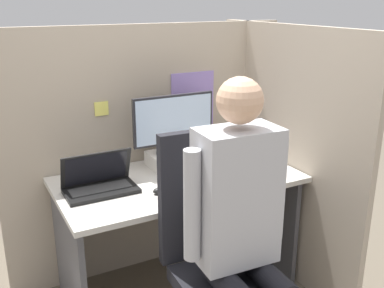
{
  "coord_description": "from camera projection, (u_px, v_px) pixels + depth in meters",
  "views": [
    {
      "loc": [
        -1.03,
        -1.76,
        1.69
      ],
      "look_at": [
        -0.0,
        0.18,
        0.97
      ],
      "focal_mm": 42.0,
      "sensor_mm": 36.0,
      "label": 1
    }
  ],
  "objects": [
    {
      "name": "cubicle_panel_back",
      "position": [
        152.0,
        150.0,
        2.83
      ],
      "size": [
        1.85,
        0.05,
        1.55
      ],
      "color": "tan",
      "rests_on": "ground"
    },
    {
      "name": "cubicle_panel_right",
      "position": [
        284.0,
        154.0,
        2.77
      ],
      "size": [
        0.04,
        1.35,
        1.55
      ],
      "color": "tan",
      "rests_on": "ground"
    },
    {
      "name": "desk",
      "position": [
        178.0,
        207.0,
        2.59
      ],
      "size": [
        1.35,
        0.71,
        0.72
      ],
      "color": "beige",
      "rests_on": "ground"
    },
    {
      "name": "paper_box",
      "position": [
        175.0,
        160.0,
        2.68
      ],
      "size": [
        0.29,
        0.26,
        0.08
      ],
      "color": "white",
      "rests_on": "desk"
    },
    {
      "name": "monitor",
      "position": [
        174.0,
        124.0,
        2.61
      ],
      "size": [
        0.5,
        0.22,
        0.35
      ],
      "color": "#232328",
      "rests_on": "paper_box"
    },
    {
      "name": "laptop",
      "position": [
        100.0,
        184.0,
        2.34
      ],
      "size": [
        0.37,
        0.2,
        0.21
      ],
      "color": "black",
      "rests_on": "desk"
    },
    {
      "name": "mouse",
      "position": [
        159.0,
        191.0,
        2.32
      ],
      "size": [
        0.07,
        0.04,
        0.03
      ],
      "color": "black",
      "rests_on": "desk"
    },
    {
      "name": "stapler",
      "position": [
        257.0,
        157.0,
        2.78
      ],
      "size": [
        0.05,
        0.12,
        0.06
      ],
      "color": "#2D2D33",
      "rests_on": "desk"
    },
    {
      "name": "carrot_toy",
      "position": [
        209.0,
        187.0,
        2.35
      ],
      "size": [
        0.04,
        0.15,
        0.04
      ],
      "color": "orange",
      "rests_on": "desk"
    },
    {
      "name": "office_chair",
      "position": [
        220.0,
        252.0,
        2.06
      ],
      "size": [
        0.53,
        0.57,
        1.13
      ],
      "color": "black",
      "rests_on": "ground"
    },
    {
      "name": "person",
      "position": [
        243.0,
        220.0,
        1.85
      ],
      "size": [
        0.48,
        0.43,
        1.4
      ],
      "color": "black",
      "rests_on": "ground"
    },
    {
      "name": "coffee_mug",
      "position": [
        221.0,
        149.0,
        2.84
      ],
      "size": [
        0.07,
        0.07,
        0.1
      ],
      "color": "#A3332D",
      "rests_on": "desk"
    }
  ]
}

